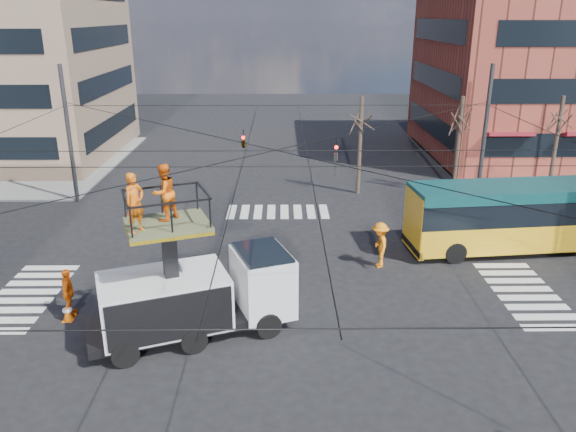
# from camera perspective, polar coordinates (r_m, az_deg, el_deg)

# --- Properties ---
(ground) EXTENTS (120.00, 120.00, 0.00)m
(ground) POSITION_cam_1_polar(r_m,az_deg,el_deg) (22.65, -1.16, -8.00)
(ground) COLOR black
(ground) RESTS_ON ground
(sidewalk_ne) EXTENTS (18.00, 18.00, 0.12)m
(sidewalk_ne) POSITION_cam_1_polar(r_m,az_deg,el_deg) (47.17, 25.58, 5.00)
(sidewalk_ne) COLOR slate
(sidewalk_ne) RESTS_ON ground
(crosswalks) EXTENTS (22.40, 22.40, 0.02)m
(crosswalks) POSITION_cam_1_polar(r_m,az_deg,el_deg) (22.64, -1.16, -7.98)
(crosswalks) COLOR silver
(crosswalks) RESTS_ON ground
(building_ne) EXTENTS (20.06, 16.06, 14.00)m
(building_ne) POSITION_cam_1_polar(r_m,az_deg,el_deg) (49.22, 26.36, 13.70)
(building_ne) COLOR maroon
(building_ne) RESTS_ON ground
(overhead_network) EXTENTS (24.24, 24.24, 8.00)m
(overhead_network) POSITION_cam_1_polar(r_m,az_deg,el_deg) (21.38, -1.43, 2.73)
(overhead_network) COLOR #2D2D30
(overhead_network) RESTS_ON ground
(tree_a) EXTENTS (2.00, 2.00, 6.00)m
(tree_a) POSITION_cam_1_polar(r_m,az_deg,el_deg) (34.38, 7.43, 9.71)
(tree_a) COLOR #382B21
(tree_a) RESTS_ON ground
(tree_b) EXTENTS (2.00, 2.00, 6.00)m
(tree_b) POSITION_cam_1_polar(r_m,az_deg,el_deg) (35.71, 17.14, 9.38)
(tree_b) COLOR #382B21
(tree_b) RESTS_ON ground
(tree_c) EXTENTS (2.00, 2.00, 6.00)m
(tree_c) POSITION_cam_1_polar(r_m,az_deg,el_deg) (37.96, 25.90, 8.86)
(tree_c) COLOR #382B21
(tree_c) RESTS_ON ground
(utility_truck) EXTENTS (7.36, 4.58, 6.12)m
(utility_truck) POSITION_cam_1_polar(r_m,az_deg,el_deg) (19.49, -9.38, -6.45)
(utility_truck) COLOR black
(utility_truck) RESTS_ON ground
(city_bus) EXTENTS (11.35, 3.73, 3.20)m
(city_bus) POSITION_cam_1_polar(r_m,az_deg,el_deg) (28.53, 23.14, 0.11)
(city_bus) COLOR orange
(city_bus) RESTS_ON ground
(traffic_cone) EXTENTS (0.36, 0.36, 0.65)m
(traffic_cone) POSITION_cam_1_polar(r_m,az_deg,el_deg) (22.26, -21.48, -9.09)
(traffic_cone) COLOR orange
(traffic_cone) RESTS_ON ground
(worker_ground) EXTENTS (0.63, 1.14, 1.85)m
(worker_ground) POSITION_cam_1_polar(r_m,az_deg,el_deg) (22.35, -21.42, -7.24)
(worker_ground) COLOR orange
(worker_ground) RESTS_ON ground
(flagger) EXTENTS (0.78, 1.34, 2.06)m
(flagger) POSITION_cam_1_polar(r_m,az_deg,el_deg) (24.97, 9.31, -2.92)
(flagger) COLOR orange
(flagger) RESTS_ON ground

